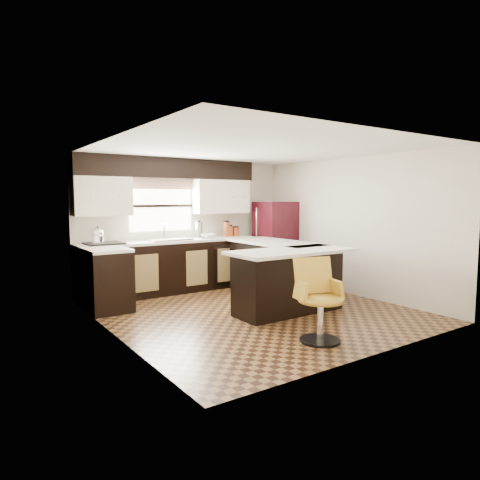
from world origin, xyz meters
TOP-DOWN VIEW (x-y plane):
  - floor at (0.00, 0.00)m, footprint 4.40×4.40m
  - ceiling at (0.00, 0.00)m, footprint 4.40×4.40m
  - wall_back at (0.00, 2.20)m, footprint 4.40×0.00m
  - wall_front at (0.00, -2.20)m, footprint 4.40×0.00m
  - wall_left at (-2.10, 0.00)m, footprint 0.00×4.40m
  - wall_right at (2.10, 0.00)m, footprint 0.00×4.40m
  - base_cab_back at (-0.45, 1.90)m, footprint 3.30×0.60m
  - base_cab_left at (-1.80, 1.25)m, footprint 0.60×0.70m
  - counter_back at (-0.45, 1.90)m, footprint 3.30×0.60m
  - counter_left at (-1.80, 1.25)m, footprint 0.60×0.70m
  - soffit at (-0.40, 2.03)m, footprint 3.40×0.35m
  - upper_cab_left at (-1.62, 2.03)m, footprint 0.94×0.35m
  - upper_cab_right at (0.68, 2.03)m, footprint 1.14×0.35m
  - window_pane at (-0.50, 2.18)m, footprint 1.20×0.02m
  - valance at (-0.50, 2.14)m, footprint 1.30×0.06m
  - sink at (-0.50, 1.88)m, footprint 0.75×0.45m
  - dishwasher at (0.55, 1.61)m, footprint 0.58×0.03m
  - cooktop at (-1.65, 1.88)m, footprint 0.58×0.50m
  - peninsula_long at (0.90, 0.62)m, footprint 0.60×1.95m
  - peninsula_return at (0.38, -0.35)m, footprint 1.65×0.60m
  - counter_pen_long at (0.95, 0.62)m, footprint 0.84×1.95m
  - counter_pen_return at (0.35, -0.44)m, footprint 1.89×0.84m
  - refrigerator at (1.73, 1.64)m, footprint 0.69×0.67m
  - bar_chair at (-0.18, -1.56)m, footprint 0.65×0.65m
  - kettle at (-1.75, 1.88)m, footprint 0.20×0.20m
  - percolator at (0.12, 1.90)m, footprint 0.13×0.13m
  - mixing_bowl at (0.27, 1.90)m, footprint 0.34×0.34m
  - canister_large at (0.74, 1.92)m, footprint 0.13×0.13m
  - canister_med at (0.81, 1.92)m, footprint 0.14×0.14m
  - canister_small at (0.96, 1.92)m, footprint 0.13×0.13m

SIDE VIEW (x-z plane):
  - floor at x=0.00m, z-range 0.00..0.00m
  - dishwasher at x=0.55m, z-range 0.04..0.82m
  - base_cab_back at x=-0.45m, z-range 0.00..0.90m
  - base_cab_left at x=-1.80m, z-range 0.00..0.90m
  - peninsula_long at x=0.90m, z-range 0.00..0.90m
  - peninsula_return at x=0.38m, z-range 0.00..0.90m
  - bar_chair at x=-0.18m, z-range 0.00..0.98m
  - refrigerator at x=1.73m, z-range 0.00..1.62m
  - counter_back at x=-0.45m, z-range 0.90..0.94m
  - counter_left at x=-1.80m, z-range 0.90..0.94m
  - counter_pen_long at x=0.95m, z-range 0.90..0.94m
  - counter_pen_return at x=0.35m, z-range 0.90..0.94m
  - cooktop at x=-1.65m, z-range 0.94..0.97m
  - sink at x=-0.50m, z-range 0.95..0.98m
  - mixing_bowl at x=0.27m, z-range 0.95..1.02m
  - canister_small at x=0.96m, z-range 0.94..1.12m
  - canister_med at x=0.81m, z-range 0.95..1.15m
  - canister_large at x=0.74m, z-range 0.94..1.23m
  - percolator at x=0.12m, z-range 0.95..1.25m
  - kettle at x=-1.75m, z-range 0.97..1.24m
  - wall_back at x=0.00m, z-range -1.00..3.40m
  - wall_front at x=0.00m, z-range -1.00..3.40m
  - wall_left at x=-2.10m, z-range -1.00..3.40m
  - wall_right at x=2.10m, z-range -1.00..3.40m
  - window_pane at x=-0.50m, z-range 1.10..2.00m
  - upper_cab_left at x=-1.62m, z-range 1.40..2.04m
  - upper_cab_right at x=0.68m, z-range 1.40..2.04m
  - valance at x=-0.50m, z-range 1.85..2.03m
  - soffit at x=-0.40m, z-range 2.04..2.40m
  - ceiling at x=0.00m, z-range 2.40..2.40m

